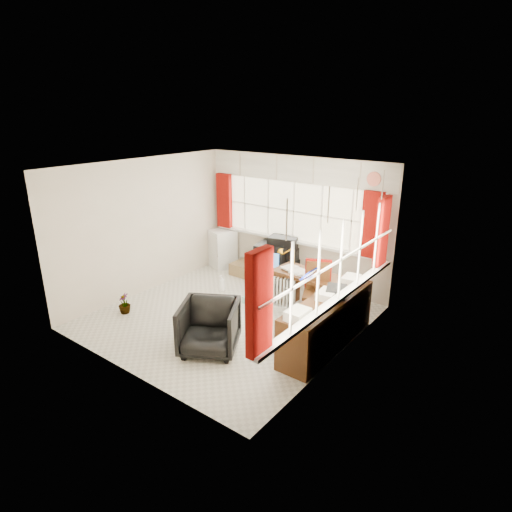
{
  "coord_description": "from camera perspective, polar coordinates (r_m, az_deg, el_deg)",
  "views": [
    {
      "loc": [
        4.25,
        -4.87,
        3.33
      ],
      "look_at": [
        0.16,
        0.55,
        0.97
      ],
      "focal_mm": 30.0,
      "sensor_mm": 36.0,
      "label": 1
    }
  ],
  "objects": [
    {
      "name": "spray_bottle_a",
      "position": [
        8.21,
        -4.62,
        -3.61
      ],
      "size": [
        0.14,
        0.14,
        0.33
      ],
      "primitive_type": "imported",
      "rotation": [
        0.0,
        0.0,
        0.14
      ],
      "color": "white",
      "rests_on": "ground"
    },
    {
      "name": "room_walls",
      "position": [
        6.72,
        -3.94,
        3.3
      ],
      "size": [
        4.0,
        4.0,
        4.0
      ],
      "color": "beige",
      "rests_on": "ground"
    },
    {
      "name": "task_chair",
      "position": [
        7.0,
        8.14,
        -4.46
      ],
      "size": [
        0.58,
        0.59,
        1.03
      ],
      "color": "black",
      "rests_on": "ground"
    },
    {
      "name": "mini_fridge",
      "position": [
        9.4,
        -4.46,
        1.02
      ],
      "size": [
        0.63,
        0.63,
        0.83
      ],
      "color": "white",
      "rests_on": "ground"
    },
    {
      "name": "radiator",
      "position": [
        7.42,
        3.77,
        -5.51
      ],
      "size": [
        0.42,
        0.27,
        0.58
      ],
      "color": "white",
      "rests_on": "ground"
    },
    {
      "name": "crt_tv",
      "position": [
        8.47,
        2.27,
        -0.18
      ],
      "size": [
        0.72,
        0.68,
        0.56
      ],
      "color": "black",
      "rests_on": "tv_bench"
    },
    {
      "name": "overhead_cabinets",
      "position": [
        6.79,
        7.83,
        9.82
      ],
      "size": [
        3.98,
        3.98,
        0.48
      ],
      "color": "white",
      "rests_on": "room_walls"
    },
    {
      "name": "office_chair",
      "position": [
        6.21,
        -6.27,
        -9.43
      ],
      "size": [
        1.1,
        1.1,
        0.74
      ],
      "primitive_type": "imported",
      "rotation": [
        0.0,
        0.0,
        0.52
      ],
      "color": "black",
      "rests_on": "ground"
    },
    {
      "name": "spray_bottle_b",
      "position": [
        7.72,
        -1.45,
        -5.64
      ],
      "size": [
        0.09,
        0.09,
        0.19
      ],
      "primitive_type": "imported",
      "rotation": [
        0.0,
        0.0,
        0.01
      ],
      "color": "#93DBC9",
      "rests_on": "ground"
    },
    {
      "name": "window_right",
      "position": [
        5.89,
        10.71,
        -5.08
      ],
      "size": [
        0.12,
        3.7,
        3.6
      ],
      "color": "#FFF3C9",
      "rests_on": "room_walls"
    },
    {
      "name": "flower_vase",
      "position": [
        7.66,
        -17.15,
        -6.05
      ],
      "size": [
        0.27,
        0.27,
        0.36
      ],
      "primitive_type": "imported",
      "rotation": [
        0.0,
        0.0,
        -0.42
      ],
      "color": "black",
      "rests_on": "ground"
    },
    {
      "name": "window_back",
      "position": [
        8.38,
        4.86,
        2.55
      ],
      "size": [
        3.7,
        0.12,
        3.6
      ],
      "color": "#FFF3C9",
      "rests_on": "room_walls"
    },
    {
      "name": "credenza",
      "position": [
        6.38,
        9.49,
        -8.59
      ],
      "size": [
        0.5,
        2.0,
        0.85
      ],
      "color": "#4C2A12",
      "rests_on": "ground"
    },
    {
      "name": "file_tray",
      "position": [
        6.33,
        10.66,
        -4.66
      ],
      "size": [
        0.39,
        0.44,
        0.12
      ],
      "primitive_type": "cube",
      "rotation": [
        0.0,
        0.0,
        0.38
      ],
      "color": "black",
      "rests_on": "credenza"
    },
    {
      "name": "tv_bench",
      "position": [
        8.76,
        0.88,
        -2.3
      ],
      "size": [
        1.4,
        0.5,
        0.25
      ],
      "primitive_type": "cube",
      "color": "#8E6947",
      "rests_on": "ground"
    },
    {
      "name": "curtains",
      "position": [
        6.94,
        6.92,
        3.34
      ],
      "size": [
        3.83,
        3.83,
        1.15
      ],
      "color": "maroon",
      "rests_on": "room_walls"
    },
    {
      "name": "ground",
      "position": [
        7.27,
        -3.67,
        -8.14
      ],
      "size": [
        4.0,
        4.0,
        0.0
      ],
      "primitive_type": "plane",
      "color": "beige",
      "rests_on": "ground"
    },
    {
      "name": "hifi_stack",
      "position": [
        8.47,
        3.63,
        0.17
      ],
      "size": [
        0.76,
        0.6,
        0.71
      ],
      "color": "black",
      "rests_on": "tv_bench"
    },
    {
      "name": "desk_lamp",
      "position": [
        7.35,
        5.08,
        0.19
      ],
      "size": [
        0.16,
        0.15,
        0.39
      ],
      "color": "orange",
      "rests_on": "desk"
    },
    {
      "name": "desk",
      "position": [
        7.41,
        6.79,
        -4.48
      ],
      "size": [
        1.21,
        0.66,
        0.71
      ],
      "color": "#4C2A12",
      "rests_on": "ground"
    }
  ]
}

